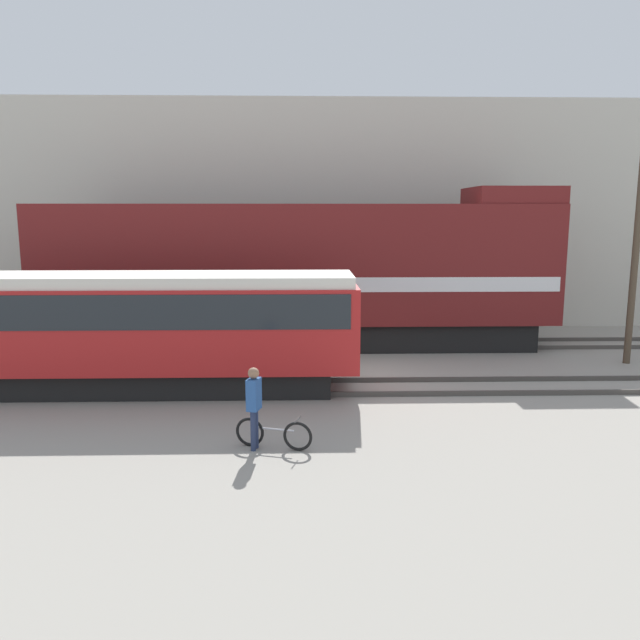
% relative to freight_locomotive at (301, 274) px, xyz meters
% --- Properties ---
extents(ground_plane, '(120.00, 120.00, 0.00)m').
position_rel_freight_locomotive_xyz_m(ground_plane, '(1.50, -4.43, -2.70)').
color(ground_plane, gray).
extents(track_near, '(60.00, 1.50, 0.14)m').
position_rel_freight_locomotive_xyz_m(track_near, '(1.50, -5.70, -2.63)').
color(track_near, '#47423D').
rests_on(track_near, ground).
extents(track_far, '(60.00, 1.51, 0.14)m').
position_rel_freight_locomotive_xyz_m(track_far, '(1.50, -0.00, -2.63)').
color(track_far, '#47423D').
rests_on(track_far, ground).
extents(building_backdrop, '(46.12, 6.00, 9.54)m').
position_rel_freight_locomotive_xyz_m(building_backdrop, '(1.50, 6.88, 2.07)').
color(building_backdrop, beige).
rests_on(building_backdrop, ground).
extents(freight_locomotive, '(18.38, 3.04, 5.77)m').
position_rel_freight_locomotive_xyz_m(freight_locomotive, '(0.00, 0.00, 0.00)').
color(freight_locomotive, black).
rests_on(freight_locomotive, ground).
extents(streetcar, '(12.37, 2.54, 3.24)m').
position_rel_freight_locomotive_xyz_m(streetcar, '(-4.66, -5.70, -0.85)').
color(streetcar, black).
rests_on(streetcar, ground).
extents(bicycle, '(1.63, 0.63, 0.69)m').
position_rel_freight_locomotive_xyz_m(bicycle, '(-0.56, -10.09, -2.39)').
color(bicycle, black).
rests_on(bicycle, ground).
extents(person, '(0.31, 0.41, 1.75)m').
position_rel_freight_locomotive_xyz_m(person, '(-0.95, -10.12, -1.64)').
color(person, '#232D4C').
rests_on(person, ground).
extents(utility_pole_left, '(0.22, 0.22, 9.20)m').
position_rel_freight_locomotive_xyz_m(utility_pole_left, '(10.68, -2.85, 1.89)').
color(utility_pole_left, '#4C3D2D').
rests_on(utility_pole_left, ground).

